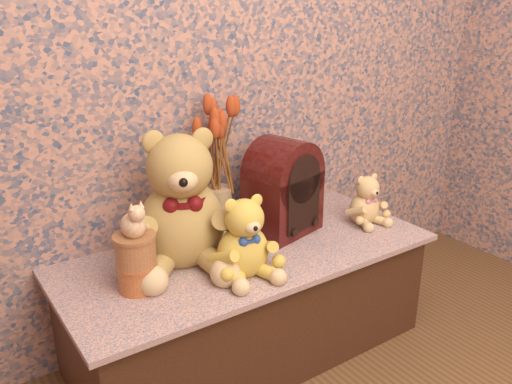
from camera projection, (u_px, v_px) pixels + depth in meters
display_shelf at (248, 302)px, 1.98m from camera, size 1.35×0.60×0.42m
teddy_large at (180, 191)px, 1.77m from camera, size 0.54×0.58×0.50m
teddy_medium at (243, 232)px, 1.71m from camera, size 0.26×0.30×0.29m
teddy_small at (365, 197)px, 2.12m from camera, size 0.19×0.22×0.22m
cathedral_radio at (283, 186)px, 2.01m from camera, size 0.31×0.25×0.37m
ceramic_vase at (218, 210)px, 2.02m from camera, size 0.13×0.13×0.18m
dried_stalks at (215, 128)px, 1.91m from camera, size 0.27×0.27×0.46m
biscuit_tin_lower at (138, 277)px, 1.64m from camera, size 0.15×0.15×0.09m
biscuit_tin_upper at (135, 250)px, 1.61m from camera, size 0.15×0.15×0.10m
cat_figurine at (133, 217)px, 1.57m from camera, size 0.10×0.11×0.12m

